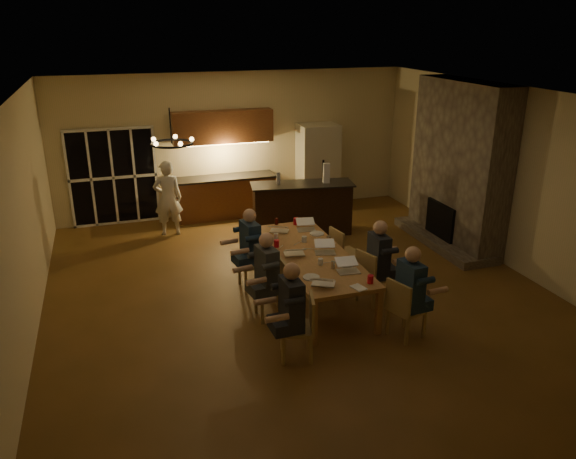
{
  "coord_description": "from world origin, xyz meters",
  "views": [
    {
      "loc": [
        -2.76,
        -7.85,
        4.22
      ],
      "look_at": [
        -0.09,
        0.3,
        1.03
      ],
      "focal_mm": 35.0,
      "sensor_mm": 36.0,
      "label": 1
    }
  ],
  "objects_px": {
    "laptop_a": "(324,277)",
    "plate_near": "(345,264)",
    "chandelier": "(172,144)",
    "laptop_c": "(294,248)",
    "chair_right_near": "(407,308)",
    "mug_back": "(276,236)",
    "bar_island": "(302,209)",
    "standing_person": "(168,198)",
    "mug_front": "(321,262)",
    "redcup_near": "(370,279)",
    "person_right_near": "(410,293)",
    "person_right_mid": "(378,262)",
    "can_cola": "(276,221)",
    "can_silver": "(333,265)",
    "chair_right_mid": "(374,276)",
    "chair_left_near": "(296,328)",
    "person_left_mid": "(267,277)",
    "chair_right_far": "(346,252)",
    "plate_left": "(311,277)",
    "can_right": "(329,240)",
    "laptop_d": "(325,246)",
    "mug_mid": "(304,239)",
    "redcup_mid": "(276,244)",
    "laptop_f": "(306,224)",
    "laptop_b": "(349,265)",
    "dining_table": "(311,274)",
    "redcup_far": "(296,221)",
    "refrigerator": "(318,167)",
    "person_left_near": "(292,312)",
    "plate_far": "(317,234)",
    "laptop_e": "(279,225)",
    "chair_left_far": "(253,263)",
    "bar_blender": "(326,173)",
    "chair_left_mid": "(270,290)",
    "person_left_far": "(250,249)",
    "bar_bottle": "(278,178)"
  },
  "relations": [
    {
      "from": "dining_table",
      "to": "redcup_far",
      "type": "height_order",
      "value": "redcup_far"
    },
    {
      "from": "chair_right_far",
      "to": "chandelier",
      "type": "height_order",
      "value": "chandelier"
    },
    {
      "from": "mug_front",
      "to": "plate_near",
      "type": "distance_m",
      "value": 0.38
    },
    {
      "from": "laptop_b",
      "to": "mug_mid",
      "type": "xyz_separation_m",
      "value": [
        -0.22,
        1.32,
        -0.06
      ]
    },
    {
      "from": "laptop_a",
      "to": "laptop_f",
      "type": "xyz_separation_m",
      "value": [
        0.51,
        2.12,
        0.0
      ]
    },
    {
      "from": "can_right",
      "to": "plate_near",
      "type": "relative_size",
      "value": 0.47
    },
    {
      "from": "person_left_near",
      "to": "bar_bottle",
      "type": "height_order",
      "value": "person_left_near"
    },
    {
      "from": "dining_table",
      "to": "laptop_f",
      "type": "bearing_deg",
      "value": 74.86
    },
    {
      "from": "bar_island",
      "to": "standing_person",
      "type": "relative_size",
      "value": 1.33
    },
    {
      "from": "chair_right_near",
      "to": "mug_back",
      "type": "relative_size",
      "value": 8.9
    },
    {
      "from": "laptop_e",
      "to": "mug_mid",
      "type": "distance_m",
      "value": 0.67
    },
    {
      "from": "mug_mid",
      "to": "refrigerator",
      "type": "bearing_deg",
      "value": 65.99
    },
    {
      "from": "laptop_b",
      "to": "plate_left",
      "type": "xyz_separation_m",
      "value": [
        -0.59,
        -0.02,
        -0.1
      ]
    },
    {
      "from": "redcup_near",
      "to": "mug_front",
      "type": "bearing_deg",
      "value": 118.26
    },
    {
      "from": "dining_table",
      "to": "redcup_far",
      "type": "relative_size",
      "value": 24.8
    },
    {
      "from": "laptop_f",
      "to": "person_right_mid",
      "type": "bearing_deg",
      "value": -57.98
    },
    {
      "from": "person_left_mid",
      "to": "chandelier",
      "type": "height_order",
      "value": "chandelier"
    },
    {
      "from": "standing_person",
      "to": "bar_blender",
      "type": "distance_m",
      "value": 3.31
    },
    {
      "from": "chair_right_far",
      "to": "plate_far",
      "type": "xyz_separation_m",
      "value": [
        -0.45,
        0.24,
        0.31
      ]
    },
    {
      "from": "chair_left_far",
      "to": "chair_right_far",
      "type": "height_order",
      "value": "same"
    },
    {
      "from": "mug_back",
      "to": "plate_near",
      "type": "distance_m",
      "value": 1.52
    },
    {
      "from": "chair_left_mid",
      "to": "redcup_mid",
      "type": "distance_m",
      "value": 1.02
    },
    {
      "from": "chair_right_near",
      "to": "can_cola",
      "type": "height_order",
      "value": "chair_right_near"
    },
    {
      "from": "person_left_mid",
      "to": "laptop_c",
      "type": "xyz_separation_m",
      "value": [
        0.61,
        0.55,
        0.17
      ]
    },
    {
      "from": "can_cola",
      "to": "plate_far",
      "type": "bearing_deg",
      "value": -52.96
    },
    {
      "from": "chair_right_far",
      "to": "plate_left",
      "type": "xyz_separation_m",
      "value": [
        -1.16,
        -1.39,
        0.31
      ]
    },
    {
      "from": "person_left_far",
      "to": "laptop_f",
      "type": "height_order",
      "value": "person_left_far"
    },
    {
      "from": "chair_right_near",
      "to": "mug_front",
      "type": "distance_m",
      "value": 1.47
    },
    {
      "from": "bar_island",
      "to": "laptop_b",
      "type": "distance_m",
      "value": 3.67
    },
    {
      "from": "laptop_e",
      "to": "redcup_mid",
      "type": "relative_size",
      "value": 2.67
    },
    {
      "from": "chair_right_mid",
      "to": "laptop_d",
      "type": "height_order",
      "value": "laptop_d"
    },
    {
      "from": "person_left_near",
      "to": "plate_far",
      "type": "distance_m",
      "value": 2.71
    },
    {
      "from": "laptop_a",
      "to": "plate_near",
      "type": "distance_m",
      "value": 0.77
    },
    {
      "from": "chair_left_near",
      "to": "person_right_mid",
      "type": "xyz_separation_m",
      "value": [
        1.72,
        1.08,
        0.24
      ]
    },
    {
      "from": "mug_mid",
      "to": "redcup_mid",
      "type": "height_order",
      "value": "redcup_mid"
    },
    {
      "from": "refrigerator",
      "to": "person_left_near",
      "type": "bearing_deg",
      "value": -113.91
    },
    {
      "from": "laptop_a",
      "to": "plate_near",
      "type": "bearing_deg",
      "value": -108.18
    },
    {
      "from": "person_right_near",
      "to": "person_right_mid",
      "type": "relative_size",
      "value": 1.0
    },
    {
      "from": "mug_mid",
      "to": "plate_left",
      "type": "distance_m",
      "value": 1.4
    },
    {
      "from": "chair_left_mid",
      "to": "mug_mid",
      "type": "bearing_deg",
      "value": 137.31
    },
    {
      "from": "chandelier",
      "to": "laptop_c",
      "type": "bearing_deg",
      "value": 16.39
    },
    {
      "from": "standing_person",
      "to": "laptop_f",
      "type": "xyz_separation_m",
      "value": [
        2.11,
        -2.54,
        0.07
      ]
    },
    {
      "from": "chair_right_near",
      "to": "can_cola",
      "type": "xyz_separation_m",
      "value": [
        -0.98,
        3.06,
        0.37
      ]
    },
    {
      "from": "can_silver",
      "to": "standing_person",
      "type": "bearing_deg",
      "value": 114.62
    },
    {
      "from": "laptop_a",
      "to": "laptop_c",
      "type": "distance_m",
      "value": 1.15
    },
    {
      "from": "chair_right_mid",
      "to": "redcup_near",
      "type": "distance_m",
      "value": 0.98
    },
    {
      "from": "laptop_a",
      "to": "mug_back",
      "type": "distance_m",
      "value": 1.87
    },
    {
      "from": "person_right_mid",
      "to": "mug_mid",
      "type": "bearing_deg",
      "value": 41.12
    },
    {
      "from": "bar_island",
      "to": "standing_person",
      "type": "height_order",
      "value": "standing_person"
    },
    {
      "from": "laptop_a",
      "to": "redcup_near",
      "type": "height_order",
      "value": "laptop_a"
    }
  ]
}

